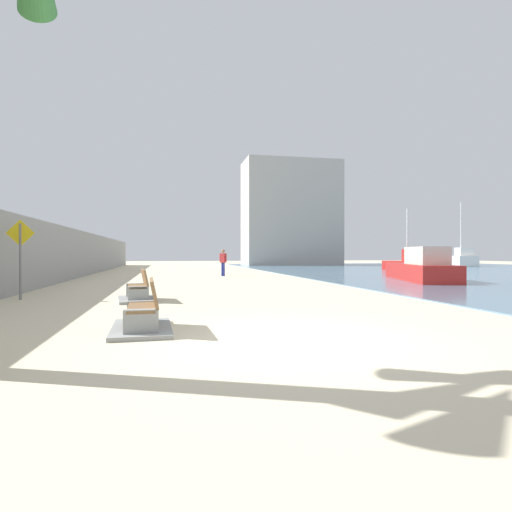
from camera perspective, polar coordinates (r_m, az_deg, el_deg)
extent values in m
plane|color=beige|center=(25.38, -7.29, -2.99)|extent=(120.00, 120.00, 0.00)
cube|color=gray|center=(25.88, -24.09, 0.24)|extent=(0.80, 64.00, 2.88)
cube|color=gray|center=(7.92, -14.89, -8.57)|extent=(0.61, 0.22, 0.50)
cube|color=gray|center=(9.31, -14.73, -7.24)|extent=(0.61, 0.22, 0.50)
cube|color=olive|center=(8.59, -14.80, -6.51)|extent=(0.56, 1.62, 0.06)
cube|color=olive|center=(8.56, -13.26, -4.65)|extent=(0.23, 1.61, 0.50)
cube|color=gray|center=(8.64, -14.80, -9.21)|extent=(1.18, 2.14, 0.08)
cube|color=gray|center=(13.34, -15.23, -4.94)|extent=(0.62, 0.27, 0.50)
cube|color=gray|center=(14.73, -15.53, -4.44)|extent=(0.62, 0.27, 0.50)
cube|color=olive|center=(14.02, -15.39, -3.86)|extent=(0.69, 1.65, 0.06)
cube|color=olive|center=(14.02, -14.45, -2.71)|extent=(0.35, 1.61, 0.50)
cube|color=gray|center=(14.05, -15.39, -5.52)|extent=(1.34, 2.22, 0.08)
cylinder|color=navy|center=(28.20, -4.24, -1.77)|extent=(0.12, 0.12, 0.87)
cylinder|color=navy|center=(28.26, -4.46, -1.77)|extent=(0.12, 0.12, 0.87)
cube|color=#B22D33|center=(28.21, -4.35, -0.27)|extent=(0.36, 0.34, 0.61)
sphere|color=#936B4C|center=(28.21, -4.35, 0.65)|extent=(0.23, 0.23, 0.23)
cylinder|color=#B22D33|center=(28.10, -3.97, -0.21)|extent=(0.09, 0.09, 0.55)
cylinder|color=#B22D33|center=(28.33, -4.73, -0.20)|extent=(0.09, 0.09, 0.55)
cube|color=white|center=(54.21, 25.43, -0.59)|extent=(3.29, 4.93, 1.16)
cube|color=white|center=(53.57, 25.68, 0.51)|extent=(1.96, 2.33, 0.92)
cylinder|color=silver|center=(54.49, 25.36, 3.23)|extent=(0.12, 0.12, 6.10)
cube|color=red|center=(38.26, 19.54, -1.23)|extent=(2.20, 5.75, 0.80)
cube|color=red|center=(37.60, 20.36, 0.11)|extent=(1.33, 2.58, 1.00)
cylinder|color=silver|center=(38.49, 19.29, 2.64)|extent=(0.12, 0.12, 4.40)
cube|color=red|center=(24.83, 20.72, -1.99)|extent=(3.85, 7.65, 0.87)
cube|color=beige|center=(23.75, 21.49, 0.04)|extent=(2.17, 3.50, 0.90)
cylinder|color=slate|center=(15.65, -28.58, -0.66)|extent=(0.08, 0.08, 2.42)
cube|color=yellow|center=(15.67, -28.59, 2.68)|extent=(0.85, 0.03, 0.85)
cube|color=#ADAAA3|center=(55.69, 4.61, 5.60)|extent=(12.00, 6.00, 13.16)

